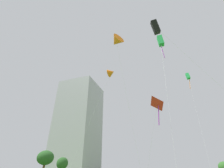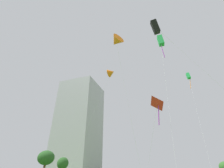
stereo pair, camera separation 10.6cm
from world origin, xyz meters
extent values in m
cylinder|color=silver|center=(13.28, 27.09, 12.17)|extent=(3.12, 9.25, 24.34)
cube|color=green|center=(14.83, 31.70, 24.33)|extent=(0.76, 1.19, 1.94)
cylinder|color=orange|center=(14.83, 31.70, 22.23)|extent=(0.73, 0.67, 3.53)
cylinder|color=silver|center=(6.46, 13.56, 12.17)|extent=(2.10, 6.93, 24.34)
cube|color=green|center=(7.50, 17.02, 24.34)|extent=(1.08, 1.09, 2.41)
cylinder|color=purple|center=(7.50, 17.02, 22.05)|extent=(0.30, 0.40, 3.96)
cylinder|color=silver|center=(3.42, 17.05, 5.14)|extent=(3.05, 6.81, 10.28)
pyramid|color=red|center=(4.94, 13.67, 10.31)|extent=(2.04, 2.23, 1.09)
cylinder|color=purple|center=(4.93, 13.65, 8.68)|extent=(0.38, 0.13, 2.58)
cylinder|color=silver|center=(1.48, 10.47, 9.20)|extent=(2.17, 2.35, 18.41)
cone|color=orange|center=(0.40, 9.30, 18.40)|extent=(2.45, 2.45, 2.06)
cylinder|color=silver|center=(11.03, 8.76, 9.23)|extent=(10.55, 1.46, 18.46)
cube|color=black|center=(5.77, 8.03, 18.46)|extent=(1.10, 1.18, 2.01)
cylinder|color=silver|center=(-4.40, 13.24, 7.94)|extent=(6.29, 0.11, 15.88)
cone|color=orange|center=(-1.26, 13.19, 15.88)|extent=(1.29, 1.48, 1.37)
ellipsoid|color=#285623|center=(-23.77, 33.71, 5.90)|extent=(4.27, 4.27, 3.52)
ellipsoid|color=#285623|center=(-16.31, 29.32, 4.24)|extent=(2.51, 2.51, 2.51)
cube|color=#A8A8AD|center=(-43.84, 94.91, 30.97)|extent=(27.70, 28.56, 61.94)
camera|label=1|loc=(3.58, -7.10, 2.01)|focal=25.74mm
camera|label=2|loc=(3.68, -7.08, 2.01)|focal=25.74mm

